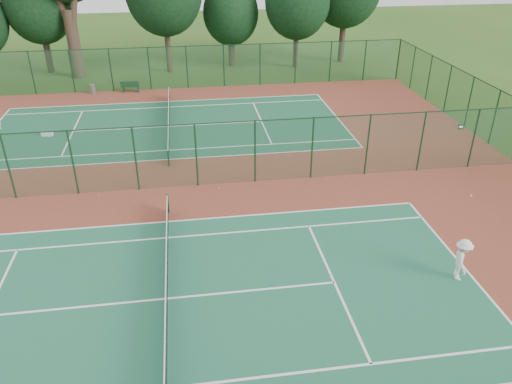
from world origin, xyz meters
TOP-DOWN VIEW (x-y plane):
  - ground at (0.00, 0.00)m, footprint 120.00×120.00m
  - red_pad at (0.00, 0.00)m, footprint 40.00×36.00m
  - court_near at (0.00, -9.00)m, footprint 23.77×10.97m
  - court_far at (0.00, 9.00)m, footprint 23.77×10.97m
  - fence_north at (0.00, 18.00)m, footprint 40.00×0.09m
  - fence_divider at (0.00, 0.00)m, footprint 40.00×0.09m
  - tennis_net_near at (0.00, -9.00)m, footprint 0.10×12.90m
  - tennis_net_far at (0.00, 9.00)m, footprint 0.10×12.90m
  - player_near at (11.28, -9.44)m, footprint 0.97×1.29m
  - trash_bin at (-6.18, 17.44)m, footprint 0.45×0.45m
  - bench at (-3.19, 17.46)m, footprint 1.54×0.59m
  - kit_bag at (-7.92, 8.46)m, footprint 0.75×0.35m
  - stray_ball_a at (2.60, -0.56)m, footprint 0.07×0.07m
  - stray_ball_b at (9.57, -0.37)m, footprint 0.07×0.07m
  - stray_ball_c at (-3.56, -0.42)m, footprint 0.07×0.07m
  - evergreen_row at (0.50, 24.25)m, footprint 39.00×5.00m

SIDE VIEW (x-z plane):
  - ground at x=0.00m, z-range 0.00..0.00m
  - evergreen_row at x=0.50m, z-range -6.00..6.00m
  - red_pad at x=0.00m, z-range 0.00..0.01m
  - court_near at x=0.00m, z-range 0.01..0.02m
  - court_far at x=0.00m, z-range 0.01..0.02m
  - stray_ball_b at x=9.57m, z-range 0.01..0.08m
  - stray_ball_a at x=2.60m, z-range 0.01..0.08m
  - stray_ball_c at x=-3.56m, z-range 0.01..0.08m
  - kit_bag at x=-7.92m, z-range 0.01..0.28m
  - trash_bin at x=-6.18m, z-range 0.01..0.78m
  - bench at x=-3.19m, z-range 0.03..0.95m
  - tennis_net_near at x=0.00m, z-range 0.06..1.03m
  - tennis_net_far at x=0.00m, z-range 0.06..1.03m
  - player_near at x=11.28m, z-range 0.02..1.78m
  - fence_north at x=0.00m, z-range 0.01..3.51m
  - fence_divider at x=0.00m, z-range 0.01..3.51m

